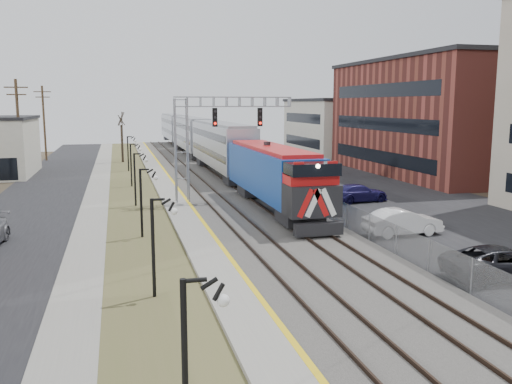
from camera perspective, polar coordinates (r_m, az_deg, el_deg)
name	(u,v)px	position (r m, az deg, el deg)	size (l,w,h in m)	color
street_west	(41,195)	(48.83, -21.66, -0.33)	(7.00, 120.00, 0.04)	black
sidewalk	(97,193)	(48.45, -16.38, -0.09)	(2.00, 120.00, 0.08)	gray
grass_median	(133,192)	(48.44, -12.83, 0.04)	(4.00, 120.00, 0.06)	brown
platform	(167,189)	(48.59, -9.30, 0.29)	(2.00, 120.00, 0.24)	gray
ballast_bed	(223,187)	(49.28, -3.50, 0.49)	(8.00, 120.00, 0.20)	#595651
parking_lot	(345,183)	(52.87, 9.37, 0.89)	(16.00, 120.00, 0.04)	black
platform_edge	(177,188)	(48.66, -8.27, 0.47)	(0.24, 120.00, 0.01)	gold
track_near	(201,186)	(48.92, -5.81, 0.60)	(1.58, 120.00, 0.15)	#2D2119
track_far	(239,185)	(49.56, -1.80, 0.76)	(1.58, 120.00, 0.15)	#2D2119
train	(199,139)	(72.98, -6.01, 5.53)	(3.00, 85.85, 5.33)	#123C92
signal_gantry	(204,131)	(41.37, -5.52, 6.44)	(9.00, 1.07, 8.15)	gray
lampposts	(141,203)	(31.64, -12.02, -1.13)	(0.14, 62.14, 4.00)	black
fence	(267,178)	(50.14, 1.21, 1.47)	(0.04, 120.00, 1.60)	gray
buildings_east	(501,118)	(56.38, 24.41, 7.13)	(16.00, 76.00, 15.00)	#AC9E8A
bare_trees	(31,159)	(52.50, -22.58, 3.20)	(12.30, 42.30, 5.95)	#382D23
car_lot_b	(402,223)	(32.69, 15.17, -3.13)	(1.61, 4.61, 1.52)	white
car_lot_c	(502,264)	(26.08, 24.50, -6.87)	(2.40, 5.20, 1.45)	black
car_lot_d	(359,193)	(42.99, 10.74, -0.15)	(1.93, 4.75, 1.38)	#1B164F
car_lot_e	(307,181)	(48.41, 5.42, 1.14)	(1.87, 4.66, 1.59)	gray
car_lot_f	(290,174)	(53.89, 3.63, 1.86)	(1.42, 4.07, 1.34)	#0B3A0F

